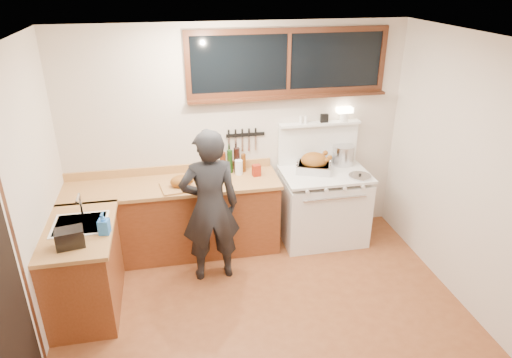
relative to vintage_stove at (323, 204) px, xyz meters
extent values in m
cube|color=brown|center=(-1.00, -1.41, -0.48)|extent=(4.00, 3.50, 0.02)
cube|color=beige|center=(-1.00, 0.36, 0.83)|extent=(4.00, 0.05, 2.60)
cube|color=beige|center=(-3.03, -1.41, 0.83)|extent=(0.05, 3.50, 2.60)
cube|color=beige|center=(1.02, -1.41, 0.83)|extent=(0.05, 3.50, 2.60)
cube|color=white|center=(-1.00, -1.41, 2.16)|extent=(4.00, 3.50, 0.05)
cube|color=#642F16|center=(-1.80, 0.04, -0.04)|extent=(2.40, 0.60, 0.86)
cube|color=#B27E46|center=(-1.80, 0.03, 0.41)|extent=(2.44, 0.64, 0.04)
cube|color=#B27E46|center=(-1.80, 0.32, 0.48)|extent=(2.40, 0.03, 0.10)
sphere|color=#B78C38|center=(-2.80, -0.24, 0.23)|extent=(0.03, 0.03, 0.03)
sphere|color=#B78C38|center=(-2.30, -0.24, 0.23)|extent=(0.03, 0.03, 0.03)
sphere|color=#B78C38|center=(-1.80, -0.24, 0.23)|extent=(0.03, 0.03, 0.03)
sphere|color=#B78C38|center=(-1.30, -0.24, 0.23)|extent=(0.03, 0.03, 0.03)
sphere|color=#B78C38|center=(-0.85, -0.24, 0.23)|extent=(0.03, 0.03, 0.03)
cube|color=#642F16|center=(-2.70, -0.79, -0.04)|extent=(0.60, 1.05, 0.86)
cube|color=#B27E46|center=(-2.69, -0.79, 0.41)|extent=(0.64, 1.09, 0.04)
cube|color=white|center=(-2.68, -0.71, 0.37)|extent=(0.45, 0.40, 0.14)
cube|color=white|center=(-2.68, -0.71, 0.44)|extent=(0.50, 0.45, 0.01)
cylinder|color=silver|center=(-2.68, -0.53, 0.55)|extent=(0.02, 0.02, 0.24)
cylinder|color=silver|center=(-2.68, -0.61, 0.66)|extent=(0.02, 0.18, 0.02)
cube|color=white|center=(0.00, -0.01, -0.06)|extent=(1.00, 0.70, 0.82)
cube|color=white|center=(0.00, -0.01, 0.42)|extent=(1.02, 0.72, 0.03)
cube|color=white|center=(0.00, -0.35, 0.05)|extent=(0.88, 0.02, 0.46)
cylinder|color=silver|center=(0.00, -0.38, 0.27)|extent=(0.75, 0.02, 0.02)
cylinder|color=white|center=(-0.33, -0.37, 0.38)|extent=(0.04, 0.03, 0.04)
cylinder|color=white|center=(-0.11, -0.37, 0.38)|extent=(0.04, 0.03, 0.04)
cylinder|color=white|center=(0.11, -0.37, 0.38)|extent=(0.04, 0.03, 0.04)
cylinder|color=white|center=(0.33, -0.37, 0.38)|extent=(0.04, 0.03, 0.04)
cube|color=white|center=(0.00, 0.31, 0.68)|extent=(1.00, 0.05, 0.50)
cube|color=white|center=(0.00, 0.28, 0.95)|extent=(1.00, 0.12, 0.03)
cylinder|color=white|center=(0.30, 0.28, 1.01)|extent=(0.11, 0.11, 0.11)
cube|color=#FFE5B2|center=(0.30, 0.28, 1.10)|extent=(0.19, 0.09, 0.06)
cube|color=black|center=(0.05, 0.28, 1.01)|extent=(0.09, 0.05, 0.10)
cylinder|color=white|center=(-0.18, 0.28, 1.01)|extent=(0.04, 0.04, 0.09)
cylinder|color=white|center=(-0.24, 0.28, 1.01)|extent=(0.04, 0.04, 0.09)
cube|color=black|center=(-0.40, 0.32, 1.68)|extent=(2.20, 0.01, 0.62)
cube|color=black|center=(-0.40, 0.32, 2.02)|extent=(2.32, 0.04, 0.06)
cube|color=black|center=(-0.40, 0.32, 1.34)|extent=(2.32, 0.04, 0.06)
cube|color=black|center=(-1.53, 0.32, 1.68)|extent=(0.06, 0.04, 0.62)
cube|color=black|center=(0.73, 0.32, 1.68)|extent=(0.06, 0.04, 0.62)
cube|color=black|center=(-0.40, 0.32, 1.68)|extent=(0.04, 0.04, 0.62)
cube|color=black|center=(-0.40, 0.27, 1.30)|extent=(2.32, 0.13, 0.03)
cube|color=black|center=(-2.99, -1.96, 0.58)|extent=(0.01, 0.86, 2.10)
cube|color=black|center=(-2.99, -1.48, 0.58)|extent=(0.01, 0.07, 2.10)
cube|color=black|center=(-0.90, 0.33, 0.85)|extent=(0.46, 0.02, 0.04)
cube|color=silver|center=(-1.10, 0.31, 0.74)|extent=(0.02, 0.00, 0.18)
cube|color=black|center=(-1.10, 0.31, 0.88)|extent=(0.02, 0.02, 0.10)
cube|color=silver|center=(-1.02, 0.31, 0.74)|extent=(0.02, 0.00, 0.18)
cube|color=black|center=(-1.02, 0.31, 0.88)|extent=(0.02, 0.02, 0.10)
cube|color=silver|center=(-0.94, 0.31, 0.74)|extent=(0.02, 0.00, 0.18)
cube|color=black|center=(-0.94, 0.31, 0.88)|extent=(0.02, 0.02, 0.10)
cube|color=silver|center=(-0.86, 0.31, 0.74)|extent=(0.03, 0.00, 0.18)
cube|color=black|center=(-0.86, 0.31, 0.88)|extent=(0.02, 0.02, 0.10)
cube|color=silver|center=(-0.78, 0.31, 0.74)|extent=(0.03, 0.00, 0.18)
cube|color=black|center=(-0.78, 0.31, 0.88)|extent=(0.02, 0.02, 0.10)
imported|color=black|center=(-1.43, -0.51, 0.38)|extent=(0.64, 0.43, 1.70)
imported|color=blue|center=(-2.43, -0.93, 0.54)|extent=(0.11, 0.11, 0.21)
cube|color=black|center=(-2.70, -1.08, 0.51)|extent=(0.26, 0.20, 0.16)
cube|color=#B27E46|center=(-1.70, -0.09, 0.44)|extent=(0.49, 0.40, 0.02)
ellipsoid|color=brown|center=(-1.70, -0.09, 0.51)|extent=(0.27, 0.21, 0.14)
sphere|color=brown|center=(-1.59, -0.03, 0.53)|extent=(0.05, 0.05, 0.05)
sphere|color=brown|center=(-1.59, -0.14, 0.53)|extent=(0.05, 0.05, 0.05)
cube|color=silver|center=(-0.13, 0.05, 0.48)|extent=(0.48, 0.42, 0.10)
cube|color=#3F3F42|center=(-0.13, 0.05, 0.52)|extent=(0.42, 0.37, 0.03)
torus|color=silver|center=(-0.34, 0.05, 0.53)|extent=(0.05, 0.10, 0.10)
torus|color=silver|center=(0.08, 0.05, 0.53)|extent=(0.05, 0.10, 0.10)
ellipsoid|color=brown|center=(-0.13, 0.05, 0.57)|extent=(0.38, 0.33, 0.20)
cylinder|color=brown|center=(-0.02, -0.02, 0.59)|extent=(0.12, 0.09, 0.09)
sphere|color=brown|center=(0.04, -0.02, 0.63)|extent=(0.06, 0.06, 0.06)
cylinder|color=brown|center=(-0.02, 0.13, 0.59)|extent=(0.12, 0.09, 0.09)
sphere|color=brown|center=(0.04, 0.13, 0.63)|extent=(0.06, 0.06, 0.06)
cylinder|color=silver|center=(0.29, 0.20, 0.55)|extent=(0.31, 0.31, 0.24)
cylinder|color=silver|center=(0.06, 0.21, 0.49)|extent=(0.18, 0.18, 0.11)
cylinder|color=black|center=(0.10, 0.32, 0.53)|extent=(0.07, 0.14, 0.02)
cylinder|color=silver|center=(0.35, -0.21, 0.44)|extent=(0.27, 0.27, 0.02)
sphere|color=black|center=(0.35, -0.21, 0.46)|extent=(0.03, 0.03, 0.03)
cube|color=maroon|center=(-0.82, 0.06, 0.50)|extent=(0.10, 0.09, 0.13)
cylinder|color=white|center=(-1.02, 0.15, 0.52)|extent=(0.09, 0.09, 0.17)
cylinder|color=black|center=(-1.19, 0.22, 0.56)|extent=(0.07, 0.07, 0.26)
cylinder|color=black|center=(-1.11, 0.22, 0.57)|extent=(0.06, 0.06, 0.28)
cylinder|color=black|center=(-1.02, 0.22, 0.58)|extent=(0.07, 0.07, 0.30)
cylinder|color=black|center=(-0.95, 0.22, 0.54)|extent=(0.06, 0.06, 0.22)
camera|label=1|loc=(-1.78, -4.70, 2.63)|focal=32.00mm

